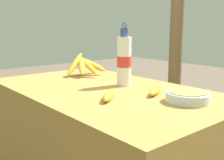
{
  "coord_description": "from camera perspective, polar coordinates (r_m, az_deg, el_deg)",
  "views": [
    {
      "loc": [
        1.14,
        -0.9,
        1.09
      ],
      "look_at": [
        0.0,
        0.05,
        0.8
      ],
      "focal_mm": 45.0,
      "sensor_mm": 36.0,
      "label": 1
    }
  ],
  "objects": [
    {
      "name": "water_bottle",
      "position": [
        1.55,
        2.48,
        4.04
      ],
      "size": [
        0.08,
        0.08,
        0.35
      ],
      "color": "white",
      "rests_on": "market_counter"
    },
    {
      "name": "banana_bunch_ripe",
      "position": [
        1.88,
        -5.46,
        3.04
      ],
      "size": [
        0.22,
        0.32,
        0.16
      ],
      "color": "#4C381E",
      "rests_on": "market_counter"
    },
    {
      "name": "banana_bunch_green",
      "position": [
        2.69,
        18.98,
        -3.19
      ],
      "size": [
        0.17,
        0.27,
        0.15
      ],
      "color": "#4C381E",
      "rests_on": "wooden_bench"
    },
    {
      "name": "serving_bowl",
      "position": [
        1.27,
        15.09,
        -3.21
      ],
      "size": [
        0.19,
        0.19,
        0.05
      ],
      "color": "silver",
      "rests_on": "market_counter"
    },
    {
      "name": "market_counter",
      "position": [
        1.62,
        -1.42,
        -15.02
      ],
      "size": [
        1.34,
        0.78,
        0.76
      ],
      "color": "olive",
      "rests_on": "ground_plane"
    },
    {
      "name": "support_post_near",
      "position": [
        3.24,
        13.12,
        12.69
      ],
      "size": [
        0.15,
        0.15,
        2.4
      ],
      "color": "brown",
      "rests_on": "ground_plane"
    },
    {
      "name": "loose_banana_front",
      "position": [
        1.27,
        -0.67,
        -3.06
      ],
      "size": [
        0.16,
        0.17,
        0.04
      ],
      "rotation": [
        0.0,
        0.0,
        -0.84
      ],
      "color": "gold",
      "rests_on": "market_counter"
    },
    {
      "name": "loose_banana_side",
      "position": [
        1.38,
        8.8,
        -2.09
      ],
      "size": [
        0.12,
        0.17,
        0.04
      ],
      "rotation": [
        0.0,
        0.0,
        -1.07
      ],
      "color": "gold",
      "rests_on": "market_counter"
    }
  ]
}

